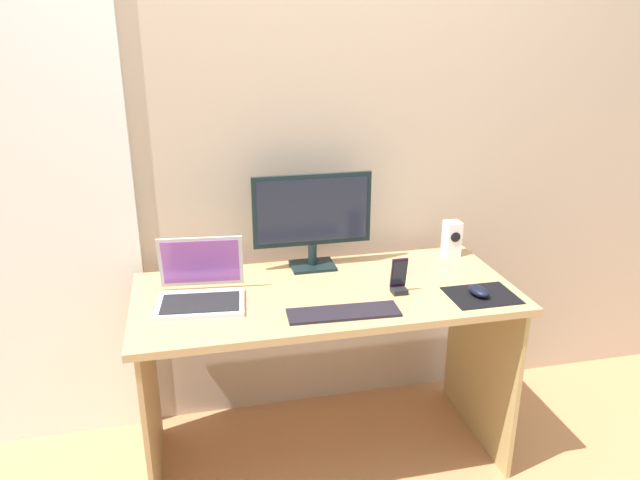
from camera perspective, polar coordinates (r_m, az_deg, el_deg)
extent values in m
plane|color=tan|center=(2.72, 0.48, -19.43)|extent=(8.00, 8.00, 0.00)
cube|color=#BFA891|center=(2.56, -1.64, 9.25)|extent=(6.00, 0.04, 2.50)
cube|color=white|center=(2.61, -25.88, 2.01)|extent=(0.82, 0.02, 2.02)
cube|color=tan|center=(2.32, 0.53, -5.06)|extent=(1.44, 0.65, 0.03)
cube|color=tan|center=(2.46, -15.62, -14.40)|extent=(0.02, 0.61, 0.73)
cube|color=tan|center=(2.72, 14.87, -10.81)|extent=(0.02, 0.61, 0.73)
cube|color=black|center=(2.52, -0.64, -2.40)|extent=(0.18, 0.14, 0.01)
cylinder|color=black|center=(2.50, -0.64, -1.34)|extent=(0.04, 0.04, 0.09)
cube|color=black|center=(2.44, -0.66, 2.86)|extent=(0.49, 0.02, 0.29)
cube|color=#1E2333|center=(2.43, -0.61, 2.79)|extent=(0.45, 0.00, 0.26)
cube|color=white|center=(2.68, 12.30, 0.14)|extent=(0.07, 0.07, 0.15)
cylinder|color=black|center=(2.65, 12.65, 0.26)|extent=(0.04, 0.00, 0.04)
cube|color=silver|center=(2.23, -11.15, -5.90)|extent=(0.33, 0.25, 0.02)
cube|color=black|center=(2.22, -11.19, -5.80)|extent=(0.29, 0.19, 0.00)
cube|color=silver|center=(2.30, -11.14, -2.01)|extent=(0.31, 0.08, 0.21)
cube|color=#A559BF|center=(2.30, -11.15, -2.03)|extent=(0.29, 0.07, 0.18)
cube|color=black|center=(2.13, 2.22, -6.84)|extent=(0.40, 0.13, 0.01)
cube|color=black|center=(2.34, 14.96, -5.06)|extent=(0.25, 0.20, 0.00)
ellipsoid|color=black|center=(2.33, 14.70, -4.67)|extent=(0.08, 0.11, 0.04)
cube|color=black|center=(2.30, 7.44, -4.74)|extent=(0.06, 0.05, 0.02)
cube|color=black|center=(2.28, 7.43, -3.06)|extent=(0.06, 0.03, 0.12)
cube|color=#1E2333|center=(2.28, 7.48, -3.09)|extent=(0.05, 0.02, 0.10)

